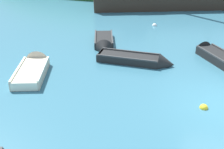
{
  "coord_description": "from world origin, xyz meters",
  "views": [
    {
      "loc": [
        -2.24,
        -9.0,
        5.53
      ],
      "look_at": [
        -4.53,
        1.29,
        0.18
      ],
      "focal_mm": 43.91,
      "sensor_mm": 36.0,
      "label": 1
    }
  ],
  "objects_px": {
    "rowboat_outer_right": "(139,61)",
    "rowboat_outer_left": "(104,44)",
    "rowboat_near_dock": "(34,69)",
    "buoy_yellow": "(204,108)",
    "rowboat_center": "(213,55)",
    "buoy_white": "(154,26)"
  },
  "relations": [
    {
      "from": "rowboat_near_dock",
      "to": "rowboat_outer_right",
      "type": "height_order",
      "value": "rowboat_near_dock"
    },
    {
      "from": "rowboat_center",
      "to": "rowboat_outer_right",
      "type": "relative_size",
      "value": 0.83
    },
    {
      "from": "rowboat_near_dock",
      "to": "rowboat_outer_right",
      "type": "bearing_deg",
      "value": -81.3
    },
    {
      "from": "rowboat_center",
      "to": "buoy_yellow",
      "type": "xyz_separation_m",
      "value": [
        -0.78,
        -4.83,
        -0.14
      ]
    },
    {
      "from": "rowboat_center",
      "to": "buoy_yellow",
      "type": "height_order",
      "value": "rowboat_center"
    },
    {
      "from": "buoy_white",
      "to": "buoy_yellow",
      "type": "bearing_deg",
      "value": -75.41
    },
    {
      "from": "buoy_yellow",
      "to": "buoy_white",
      "type": "relative_size",
      "value": 0.94
    },
    {
      "from": "buoy_white",
      "to": "rowboat_center",
      "type": "bearing_deg",
      "value": -56.22
    },
    {
      "from": "rowboat_outer_left",
      "to": "buoy_yellow",
      "type": "bearing_deg",
      "value": 28.5
    },
    {
      "from": "rowboat_center",
      "to": "buoy_yellow",
      "type": "distance_m",
      "value": 4.89
    },
    {
      "from": "rowboat_near_dock",
      "to": "rowboat_center",
      "type": "distance_m",
      "value": 8.81
    },
    {
      "from": "rowboat_near_dock",
      "to": "buoy_white",
      "type": "xyz_separation_m",
      "value": [
        4.78,
        8.4,
        -0.13
      ]
    },
    {
      "from": "rowboat_near_dock",
      "to": "buoy_yellow",
      "type": "xyz_separation_m",
      "value": [
        7.34,
        -1.42,
        -0.13
      ]
    },
    {
      "from": "rowboat_near_dock",
      "to": "buoy_white",
      "type": "height_order",
      "value": "rowboat_near_dock"
    },
    {
      "from": "rowboat_center",
      "to": "rowboat_outer_left",
      "type": "relative_size",
      "value": 0.99
    },
    {
      "from": "rowboat_outer_left",
      "to": "buoy_white",
      "type": "relative_size",
      "value": 9.76
    },
    {
      "from": "rowboat_outer_left",
      "to": "buoy_white",
      "type": "height_order",
      "value": "rowboat_outer_left"
    },
    {
      "from": "rowboat_outer_right",
      "to": "rowboat_outer_left",
      "type": "xyz_separation_m",
      "value": [
        -2.27,
        1.98,
        -0.01
      ]
    },
    {
      "from": "rowboat_near_dock",
      "to": "buoy_yellow",
      "type": "bearing_deg",
      "value": -115.66
    },
    {
      "from": "rowboat_near_dock",
      "to": "buoy_yellow",
      "type": "height_order",
      "value": "rowboat_near_dock"
    },
    {
      "from": "rowboat_outer_right",
      "to": "rowboat_outer_left",
      "type": "height_order",
      "value": "rowboat_outer_left"
    },
    {
      "from": "rowboat_outer_left",
      "to": "buoy_yellow",
      "type": "height_order",
      "value": "rowboat_outer_left"
    }
  ]
}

